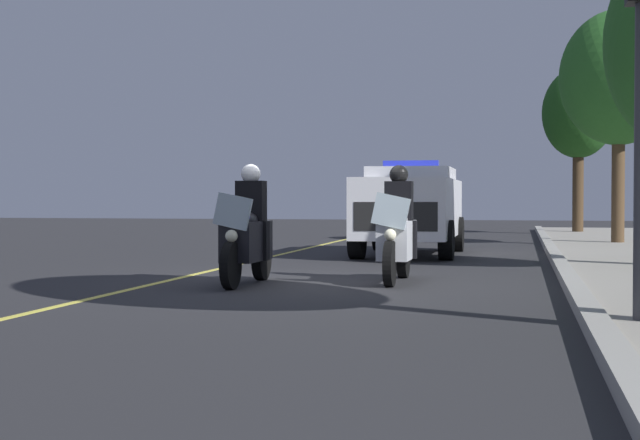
{
  "coord_description": "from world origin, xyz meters",
  "views": [
    {
      "loc": [
        13.02,
        2.96,
        1.22
      ],
      "look_at": [
        -0.53,
        0.0,
        0.9
      ],
      "focal_mm": 51.6,
      "sensor_mm": 36.0,
      "label": 1
    }
  ],
  "objects_px": {
    "police_suv": "(411,206)",
    "tree_far_back": "(619,78)",
    "police_motorcycle_lead_left": "(247,235)",
    "police_motorcycle_lead_right": "(397,234)",
    "tree_behind_suv": "(578,114)"
  },
  "relations": [
    {
      "from": "police_suv",
      "to": "tree_far_back",
      "type": "bearing_deg",
      "value": 135.38
    },
    {
      "from": "police_motorcycle_lead_left",
      "to": "police_suv",
      "type": "xyz_separation_m",
      "value": [
        -7.35,
        1.47,
        0.37
      ]
    },
    {
      "from": "police_motorcycle_lead_right",
      "to": "tree_far_back",
      "type": "distance_m",
      "value": 12.66
    },
    {
      "from": "police_suv",
      "to": "tree_behind_suv",
      "type": "height_order",
      "value": "tree_behind_suv"
    },
    {
      "from": "police_motorcycle_lead_right",
      "to": "tree_far_back",
      "type": "xyz_separation_m",
      "value": [
        -11.38,
        4.22,
        3.61
      ]
    },
    {
      "from": "police_motorcycle_lead_left",
      "to": "tree_far_back",
      "type": "bearing_deg",
      "value": 152.86
    },
    {
      "from": "police_motorcycle_lead_left",
      "to": "tree_far_back",
      "type": "height_order",
      "value": "tree_far_back"
    },
    {
      "from": "police_motorcycle_lead_left",
      "to": "police_suv",
      "type": "bearing_deg",
      "value": 168.7
    },
    {
      "from": "tree_far_back",
      "to": "police_motorcycle_lead_left",
      "type": "bearing_deg",
      "value": -27.14
    },
    {
      "from": "tree_far_back",
      "to": "police_motorcycle_lead_right",
      "type": "bearing_deg",
      "value": -20.34
    },
    {
      "from": "police_suv",
      "to": "police_motorcycle_lead_left",
      "type": "bearing_deg",
      "value": -11.3
    },
    {
      "from": "police_motorcycle_lead_left",
      "to": "police_suv",
      "type": "height_order",
      "value": "police_suv"
    },
    {
      "from": "police_motorcycle_lead_left",
      "to": "tree_behind_suv",
      "type": "height_order",
      "value": "tree_behind_suv"
    },
    {
      "from": "police_motorcycle_lead_left",
      "to": "tree_behind_suv",
      "type": "xyz_separation_m",
      "value": [
        -19.97,
        5.72,
        3.39
      ]
    },
    {
      "from": "police_motorcycle_lead_right",
      "to": "tree_behind_suv",
      "type": "distance_m",
      "value": 19.79
    }
  ]
}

